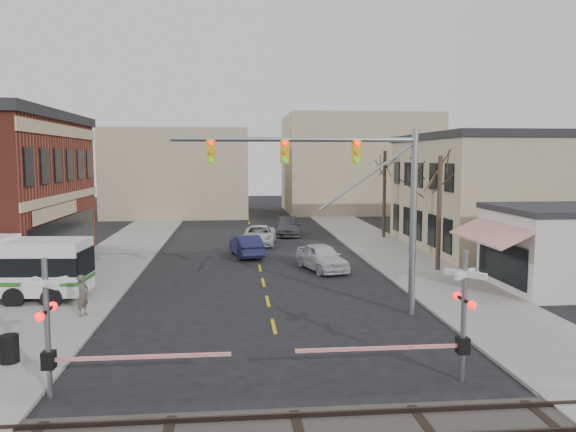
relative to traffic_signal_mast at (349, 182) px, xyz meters
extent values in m
plane|color=black|center=(-3.25, -3.22, -5.75)|extent=(160.00, 160.00, 0.00)
cube|color=gray|center=(-12.75, 16.78, -5.69)|extent=(5.00, 60.00, 0.12)
cube|color=gray|center=(6.25, 16.78, -5.69)|extent=(5.00, 60.00, 0.12)
cube|color=#2D231E|center=(-3.25, -9.30, -5.63)|extent=(160.00, 0.08, 0.14)
cube|color=tan|center=(-15.20, 12.78, -1.45)|extent=(0.10, 15.00, 0.50)
cube|color=tan|center=(-15.20, 12.78, 2.65)|extent=(0.10, 15.00, 0.70)
cube|color=black|center=(-15.20, 12.78, -3.95)|extent=(0.08, 13.00, 2.60)
cube|color=tan|center=(18.75, 16.78, -1.75)|extent=(20.00, 15.00, 8.00)
cube|color=#262628|center=(18.75, 16.78, 2.50)|extent=(20.30, 15.30, 0.50)
cube|color=red|center=(7.95, 3.78, -2.75)|extent=(1.68, 6.00, 0.87)
cylinder|color=#382B21|center=(7.25, 8.78, -2.26)|extent=(0.28, 0.28, 6.75)
cylinder|color=#382B21|center=(7.55, 14.78, -2.48)|extent=(0.28, 0.28, 6.30)
cylinder|color=#382B21|center=(7.75, 22.78, -2.03)|extent=(0.28, 0.28, 7.20)
cylinder|color=gray|center=(2.81, 0.00, -1.75)|extent=(0.28, 0.28, 8.00)
cylinder|color=gray|center=(-2.25, 0.00, 1.75)|extent=(10.12, 0.20, 0.20)
cube|color=gold|center=(0.31, 0.00, 1.25)|extent=(0.35, 0.30, 1.00)
cube|color=gold|center=(-2.69, 0.00, 1.25)|extent=(0.35, 0.30, 1.00)
cube|color=gold|center=(-5.69, 0.00, 1.25)|extent=(0.35, 0.30, 1.00)
cylinder|color=gray|center=(-10.01, -7.29, -3.75)|extent=(0.16, 0.16, 4.00)
cube|color=silver|center=(-10.01, -7.29, -2.45)|extent=(1.00, 1.00, 0.18)
cube|color=silver|center=(-10.01, -7.29, -2.45)|extent=(1.00, 1.00, 0.18)
sphere|color=#FF0C0C|center=(-10.01, -7.84, -3.25)|extent=(0.26, 0.26, 0.26)
sphere|color=#FF0C0C|center=(-10.01, -6.74, -3.25)|extent=(0.26, 0.26, 0.26)
cube|color=black|center=(-10.01, -7.29, -4.65)|extent=(0.35, 0.35, 0.50)
cube|color=#FF0C0C|center=(-7.41, -7.29, -4.65)|extent=(5.00, 0.10, 0.10)
cylinder|color=gray|center=(2.06, -7.23, -3.75)|extent=(0.16, 0.16, 4.00)
cube|color=silver|center=(2.06, -7.23, -2.45)|extent=(1.00, 1.00, 0.18)
cube|color=silver|center=(2.06, -7.23, -2.45)|extent=(1.00, 1.00, 0.18)
sphere|color=#FF0C0C|center=(2.06, -7.78, -3.25)|extent=(0.26, 0.26, 0.26)
sphere|color=#FF0C0C|center=(2.06, -6.68, -3.25)|extent=(0.26, 0.26, 0.26)
cube|color=black|center=(2.06, -7.23, -4.65)|extent=(0.35, 0.35, 0.50)
cube|color=#FF0C0C|center=(-0.54, -7.23, -4.65)|extent=(5.00, 0.10, 0.10)
cylinder|color=black|center=(-12.10, -4.65, -5.18)|extent=(0.60, 0.60, 0.91)
imported|color=silver|center=(0.44, 9.81, -4.95)|extent=(3.06, 5.02, 1.60)
imported|color=#181A3D|center=(-3.99, 15.01, -5.01)|extent=(2.43, 4.76, 1.50)
imported|color=silver|center=(-2.89, 20.21, -5.02)|extent=(3.01, 5.50, 1.46)
imported|color=#414246|center=(-0.12, 25.41, -5.00)|extent=(2.40, 5.28, 1.50)
imported|color=#4E463F|center=(-11.16, 0.73, -4.76)|extent=(0.62, 0.74, 1.74)
imported|color=#303354|center=(-12.78, 4.35, -4.85)|extent=(0.97, 0.95, 1.57)
camera|label=1|loc=(-4.78, -23.10, 1.00)|focal=35.00mm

